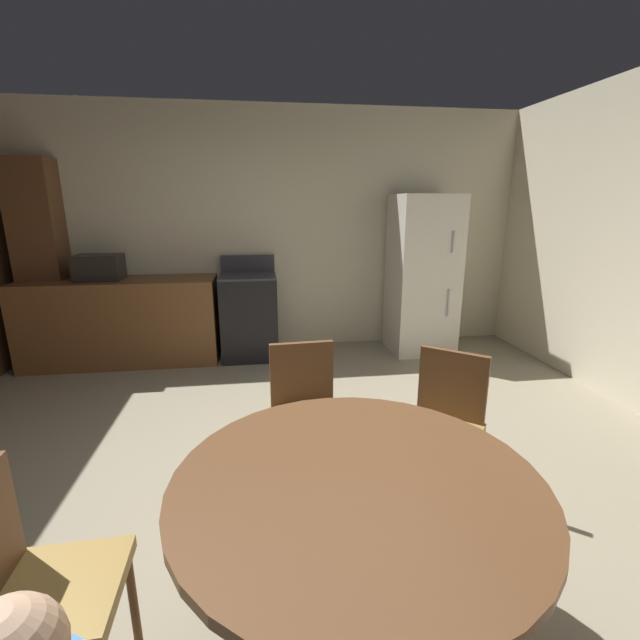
% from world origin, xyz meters
% --- Properties ---
extents(ground_plane, '(14.00, 14.00, 0.00)m').
position_xyz_m(ground_plane, '(0.00, 0.00, 0.00)').
color(ground_plane, gray).
extents(wall_back, '(5.92, 0.12, 2.70)m').
position_xyz_m(wall_back, '(0.00, 2.94, 1.35)').
color(wall_back, beige).
rests_on(wall_back, ground).
extents(kitchen_counter, '(1.97, 0.60, 0.90)m').
position_xyz_m(kitchen_counter, '(-1.68, 2.54, 0.45)').
color(kitchen_counter, brown).
rests_on(kitchen_counter, ground).
extents(pantry_column, '(0.44, 0.36, 2.10)m').
position_xyz_m(pantry_column, '(-2.44, 2.72, 1.05)').
color(pantry_column, brown).
rests_on(pantry_column, ground).
extents(oven_range, '(0.60, 0.60, 1.10)m').
position_xyz_m(oven_range, '(-0.34, 2.54, 0.47)').
color(oven_range, black).
rests_on(oven_range, ground).
extents(refrigerator, '(0.68, 0.68, 1.76)m').
position_xyz_m(refrigerator, '(1.61, 2.49, 0.88)').
color(refrigerator, silver).
rests_on(refrigerator, ground).
extents(microwave, '(0.44, 0.32, 0.26)m').
position_xyz_m(microwave, '(-1.84, 2.54, 1.03)').
color(microwave, black).
rests_on(microwave, kitchen_counter).
extents(dining_table, '(1.26, 1.26, 0.76)m').
position_xyz_m(dining_table, '(0.08, -0.90, 0.61)').
color(dining_table, brown).
rests_on(dining_table, ground).
extents(chair_north, '(0.42, 0.42, 0.87)m').
position_xyz_m(chair_north, '(0.02, 0.15, 0.50)').
color(chair_north, brown).
rests_on(chair_north, ground).
extents(chair_west, '(0.41, 0.41, 0.87)m').
position_xyz_m(chair_west, '(-0.97, -0.93, 0.50)').
color(chair_west, brown).
rests_on(chair_west, ground).
extents(chair_northeast, '(0.56, 0.56, 0.87)m').
position_xyz_m(chair_northeast, '(0.76, -0.10, 0.50)').
color(chair_northeast, brown).
rests_on(chair_northeast, ground).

